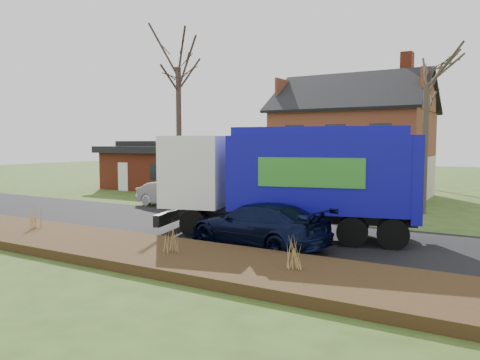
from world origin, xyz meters
The scene contains 14 objects.
ground centered at (0.00, 0.00, 0.00)m, with size 120.00×120.00×0.00m, color #2F4617.
road centered at (0.00, 0.00, 0.01)m, with size 80.00×7.00×0.02m, color black.
mulch_verge centered at (0.00, -5.30, 0.15)m, with size 80.00×3.50×0.30m, color black.
main_house centered at (1.49, 13.91, 4.03)m, with size 12.95×8.95×9.26m.
ranch_house centered at (-12.00, 13.00, 1.81)m, with size 9.80×8.20×3.70m.
garbage_truck centered at (3.95, -0.18, 2.39)m, with size 10.00×4.85×4.14m.
silver_sedan centered at (-5.35, 4.15, 0.70)m, with size 1.49×4.28×1.41m, color #A0A2A8.
navy_wagon centered at (3.60, -2.21, 0.76)m, with size 2.14×5.26×1.53m, color black.
tree_front_west centered at (-8.42, 8.85, 9.82)m, with size 4.01×4.01×11.91m.
tree_front_east centered at (7.24, 8.57, 7.48)m, with size 3.31×3.31×9.20m.
tree_back centered at (4.58, 23.11, 8.66)m, with size 3.28×3.28×10.39m.
grass_clump_west centered at (-4.57, -5.05, 0.78)m, with size 0.37×0.30×0.97m.
grass_clump_mid centered at (2.37, -5.38, 0.79)m, with size 0.35×0.29×0.97m.
grass_clump_east centered at (6.29, -5.20, 0.74)m, with size 0.35×0.29×0.87m.
Camera 1 is at (11.16, -16.22, 3.58)m, focal length 35.00 mm.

